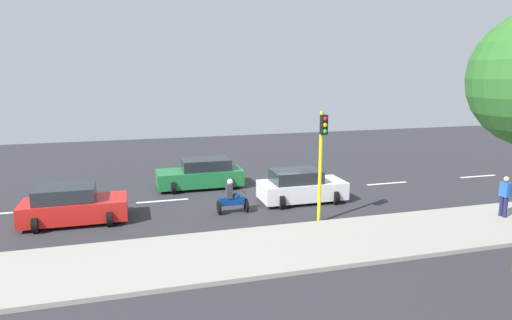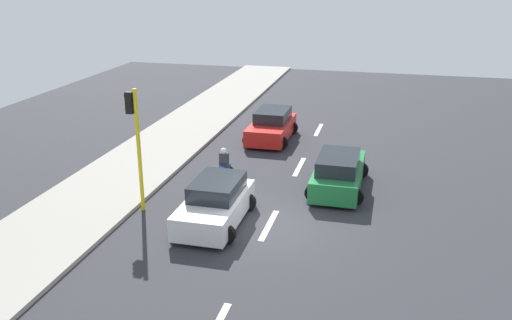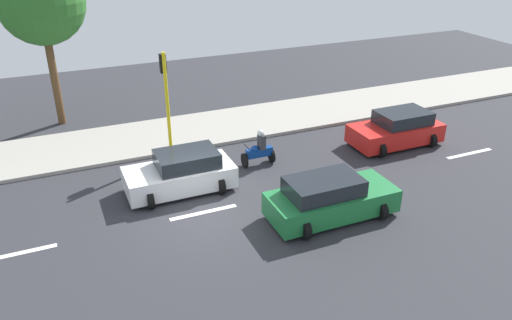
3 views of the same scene
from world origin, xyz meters
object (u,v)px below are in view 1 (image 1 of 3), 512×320
(traffic_light_corner, at_px, (322,152))
(motorcycle, at_px, (232,199))
(car_green, at_px, (201,174))
(car_white, at_px, (301,187))
(pedestrian_near_signal, at_px, (505,195))
(car_red, at_px, (73,206))

(traffic_light_corner, bearing_deg, motorcycle, -124.99)
(car_green, bearing_deg, motorcycle, 7.42)
(car_white, bearing_deg, car_green, -132.78)
(motorcycle, distance_m, traffic_light_corner, 4.45)
(car_white, xyz_separation_m, motorcycle, (0.81, -3.48, -0.07))
(motorcycle, bearing_deg, car_green, -172.58)
(car_green, distance_m, pedestrian_near_signal, 14.00)
(car_red, bearing_deg, pedestrian_near_signal, 75.15)
(pedestrian_near_signal, relative_size, traffic_light_corner, 0.38)
(car_white, xyz_separation_m, car_green, (-3.77, -4.08, 0.00))
(car_red, height_order, car_green, same)
(car_white, height_order, traffic_light_corner, traffic_light_corner)
(car_white, bearing_deg, traffic_light_corner, -6.63)
(car_red, xyz_separation_m, car_green, (-4.03, 5.83, 0.00))
(pedestrian_near_signal, distance_m, traffic_light_corner, 7.80)
(car_green, relative_size, traffic_light_corner, 0.98)
(pedestrian_near_signal, bearing_deg, motorcycle, -110.53)
(car_red, distance_m, motorcycle, 6.45)
(car_white, height_order, car_green, same)
(motorcycle, relative_size, pedestrian_near_signal, 0.91)
(car_green, bearing_deg, car_red, -55.34)
(car_white, distance_m, traffic_light_corner, 3.75)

